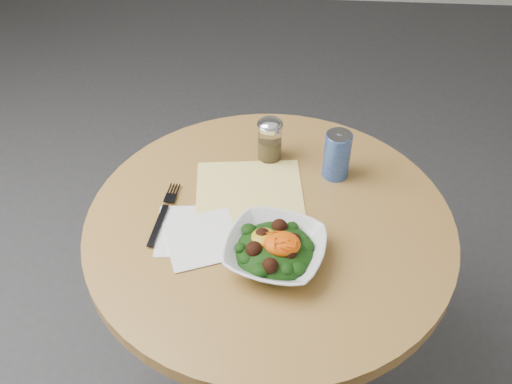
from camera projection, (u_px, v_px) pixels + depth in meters
The scene contains 8 objects.
ground at pixel (266, 378), 1.89m from camera, with size 6.00×6.00×0.00m, color #323234.
table at pixel (268, 272), 1.52m from camera, with size 0.90×0.90×0.75m.
cloth_napkin at pixel (249, 192), 1.46m from camera, with size 0.27×0.25×0.00m, color yellow.
paper_napkins at pixel (197, 234), 1.35m from camera, with size 0.23×0.23×0.00m.
salad_bowl at pixel (275, 250), 1.27m from camera, with size 0.27×0.27×0.08m.
fork at pixel (164, 211), 1.40m from camera, with size 0.04×0.22×0.00m.
spice_shaker at pixel (270, 139), 1.52m from camera, with size 0.07×0.07×0.12m.
beverage_can at pixel (337, 155), 1.47m from camera, with size 0.07×0.07×0.13m.
Camera 1 is at (0.04, -0.98, 1.73)m, focal length 40.00 mm.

